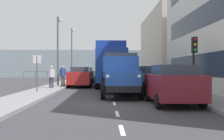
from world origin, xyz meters
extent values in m
plane|color=#38383D|center=(0.00, -10.84, 0.00)|extent=(80.00, 80.00, 0.00)
cube|color=gray|center=(-4.53, -10.84, 0.07)|extent=(2.15, 41.48, 0.15)
cube|color=gray|center=(4.53, -10.84, 0.07)|extent=(2.15, 41.48, 0.15)
cube|color=silver|center=(0.00, 5.22, 0.00)|extent=(0.12, 1.10, 0.01)
cube|color=silver|center=(0.00, 2.91, 0.00)|extent=(0.12, 1.10, 0.01)
cube|color=silver|center=(0.00, 0.28, 0.00)|extent=(0.12, 1.10, 0.01)
cube|color=silver|center=(0.00, -2.67, 0.00)|extent=(0.12, 1.10, 0.01)
cube|color=silver|center=(0.00, -5.42, 0.00)|extent=(0.12, 1.10, 0.01)
cube|color=silver|center=(0.00, -7.70, 0.00)|extent=(0.12, 1.10, 0.01)
cube|color=silver|center=(0.00, -10.35, 0.00)|extent=(0.12, 1.10, 0.01)
cube|color=silver|center=(0.00, -12.99, 0.00)|extent=(0.12, 1.10, 0.01)
cube|color=silver|center=(0.00, -15.79, 0.00)|extent=(0.12, 1.10, 0.01)
cube|color=silver|center=(0.00, -18.76, 0.00)|extent=(0.12, 1.10, 0.01)
cube|color=silver|center=(0.00, -21.73, 0.00)|extent=(0.12, 1.10, 0.01)
cube|color=silver|center=(0.00, -24.06, 0.00)|extent=(0.12, 1.10, 0.01)
cube|color=silver|center=(0.00, -26.65, 0.00)|extent=(0.12, 1.10, 0.01)
cube|color=silver|center=(0.00, -29.11, 0.00)|extent=(0.12, 1.10, 0.01)
cube|color=#2D3847|center=(-5.64, -2.70, 1.80)|extent=(0.08, 16.82, 1.40)
cube|color=#2D3847|center=(-5.64, -2.70, 4.80)|extent=(0.08, 16.82, 1.40)
cube|color=beige|center=(-9.00, -22.54, 4.51)|extent=(6.79, 15.58, 9.01)
cube|color=#84939E|center=(0.00, -34.58, 2.50)|extent=(80.00, 0.80, 5.00)
cylinder|color=#4C5156|center=(-14.00, -30.98, 0.60)|extent=(0.08, 0.08, 1.20)
cylinder|color=#4C5156|center=(-12.00, -30.98, 0.60)|extent=(0.08, 0.08, 1.20)
cylinder|color=#4C5156|center=(-10.00, -30.98, 0.60)|extent=(0.08, 0.08, 1.20)
cylinder|color=#4C5156|center=(-8.00, -30.98, 0.60)|extent=(0.08, 0.08, 1.20)
cylinder|color=#4C5156|center=(-6.00, -30.98, 0.60)|extent=(0.08, 0.08, 1.20)
cylinder|color=#4C5156|center=(-4.00, -30.98, 0.60)|extent=(0.08, 0.08, 1.20)
cylinder|color=#4C5156|center=(-2.00, -30.98, 0.60)|extent=(0.08, 0.08, 1.20)
cylinder|color=#4C5156|center=(0.00, -30.98, 0.60)|extent=(0.08, 0.08, 1.20)
cylinder|color=#4C5156|center=(2.00, -30.98, 0.60)|extent=(0.08, 0.08, 1.20)
cylinder|color=#4C5156|center=(4.00, -30.98, 0.60)|extent=(0.08, 0.08, 1.20)
cylinder|color=#4C5156|center=(6.00, -30.98, 0.60)|extent=(0.08, 0.08, 1.20)
cylinder|color=#4C5156|center=(8.00, -30.98, 0.60)|extent=(0.08, 0.08, 1.20)
cylinder|color=#4C5156|center=(10.00, -30.98, 0.60)|extent=(0.08, 0.08, 1.20)
cylinder|color=#4C5156|center=(12.00, -30.98, 0.60)|extent=(0.08, 0.08, 1.20)
cylinder|color=#4C5156|center=(14.00, -30.98, 0.60)|extent=(0.08, 0.08, 1.20)
cube|color=#4C5156|center=(0.00, -30.98, 1.12)|extent=(28.00, 0.08, 0.08)
cube|color=black|center=(-0.45, -2.91, 0.60)|extent=(1.64, 5.60, 0.30)
cube|color=#1E479E|center=(-0.45, -1.06, 1.10)|extent=(1.72, 1.90, 0.70)
cube|color=silver|center=(-0.45, -0.16, 1.07)|extent=(1.16, 0.08, 0.56)
sphere|color=white|center=(-1.19, -0.16, 1.20)|extent=(0.20, 0.20, 0.20)
sphere|color=white|center=(0.28, -0.16, 1.20)|extent=(0.20, 0.20, 0.20)
cube|color=#1E479E|center=(-0.45, -2.57, 1.67)|extent=(1.93, 1.34, 1.15)
cube|color=#2D3847|center=(-0.45, -2.57, 2.15)|extent=(1.78, 1.23, 0.56)
cube|color=#2D2319|center=(-0.45, -4.25, 0.83)|extent=(2.10, 2.80, 0.16)
cube|color=black|center=(-1.46, -4.25, 1.15)|extent=(0.08, 2.80, 0.56)
cube|color=black|center=(0.56, -4.25, 1.15)|extent=(0.08, 2.80, 0.56)
cylinder|color=black|center=(-1.42, -1.23, 0.45)|extent=(0.24, 0.90, 0.90)
cylinder|color=black|center=(0.52, -1.23, 0.45)|extent=(0.24, 0.90, 0.90)
cylinder|color=black|center=(-1.42, -4.45, 0.45)|extent=(0.24, 0.90, 0.90)
cylinder|color=black|center=(0.52, -4.45, 0.45)|extent=(0.24, 0.90, 0.90)
cube|color=#193899|center=(-0.10, -7.79, 1.82)|extent=(2.40, 2.21, 2.60)
cube|color=#2D3847|center=(-0.10, -7.79, 2.39)|extent=(2.20, 2.04, 0.80)
cube|color=#1933B2|center=(-0.10, -7.79, 3.22)|extent=(1.75, 0.20, 0.16)
cube|color=#193899|center=(-0.10, -11.78, 2.37)|extent=(2.50, 5.95, 3.00)
cube|color=black|center=(-0.10, -10.85, 0.70)|extent=(2.00, 8.07, 0.36)
cylinder|color=black|center=(-1.25, -7.87, 0.52)|extent=(0.28, 1.04, 1.04)
cylinder|color=black|center=(1.05, -7.87, 0.52)|extent=(0.28, 1.04, 1.04)
cylinder|color=black|center=(-1.25, -11.48, 0.52)|extent=(0.28, 1.04, 1.04)
cylinder|color=black|center=(1.05, -11.48, 0.52)|extent=(0.28, 1.04, 1.04)
cylinder|color=black|center=(-1.25, -13.61, 0.52)|extent=(0.28, 1.04, 1.04)
cylinder|color=black|center=(1.05, -13.61, 0.52)|extent=(0.28, 1.04, 1.04)
cube|color=maroon|center=(-2.51, 0.71, 0.80)|extent=(1.84, 3.84, 1.00)
cube|color=#2D3847|center=(-2.51, 0.91, 1.51)|extent=(1.51, 2.11, 0.42)
cylinder|color=black|center=(-1.64, -0.48, 0.30)|extent=(0.18, 0.60, 0.60)
cylinder|color=black|center=(-3.38, -0.48, 0.30)|extent=(0.18, 0.60, 0.60)
cylinder|color=black|center=(-1.64, 1.90, 0.30)|extent=(0.18, 0.60, 0.60)
cylinder|color=black|center=(-3.38, 1.90, 0.30)|extent=(0.18, 0.60, 0.60)
cube|color=#1E6670|center=(-2.51, -4.37, 0.80)|extent=(1.76, 4.56, 1.00)
cube|color=#2D3847|center=(-2.51, -4.17, 1.51)|extent=(1.45, 2.51, 0.42)
cylinder|color=black|center=(-1.67, -5.78, 0.30)|extent=(0.18, 0.60, 0.60)
cylinder|color=black|center=(-3.35, -5.78, 0.30)|extent=(0.18, 0.60, 0.60)
cylinder|color=black|center=(-1.67, -2.95, 0.30)|extent=(0.18, 0.60, 0.60)
cylinder|color=black|center=(-3.35, -2.95, 0.30)|extent=(0.18, 0.60, 0.60)
cube|color=#B21E1E|center=(2.51, -10.34, 0.80)|extent=(1.84, 4.40, 1.00)
cube|color=#2D3847|center=(2.51, -10.54, 1.51)|extent=(1.51, 2.42, 0.42)
cylinder|color=black|center=(1.63, -8.98, 0.30)|extent=(0.18, 0.60, 0.60)
cylinder|color=black|center=(3.38, -8.98, 0.30)|extent=(0.18, 0.60, 0.60)
cylinder|color=black|center=(1.63, -11.71, 0.30)|extent=(0.18, 0.60, 0.60)
cylinder|color=black|center=(3.38, -11.71, 0.30)|extent=(0.18, 0.60, 0.60)
cube|color=black|center=(2.51, -16.72, 0.80)|extent=(1.79, 4.18, 1.00)
cube|color=#2D3847|center=(2.51, -16.92, 1.51)|extent=(1.46, 2.30, 0.42)
cylinder|color=black|center=(1.66, -15.42, 0.30)|extent=(0.18, 0.60, 0.60)
cylinder|color=black|center=(3.36, -15.42, 0.30)|extent=(0.18, 0.60, 0.60)
cylinder|color=black|center=(1.66, -18.02, 0.30)|extent=(0.18, 0.60, 0.60)
cylinder|color=black|center=(3.36, -18.02, 0.30)|extent=(0.18, 0.60, 0.60)
cylinder|color=#383342|center=(4.30, -7.30, 0.55)|extent=(0.14, 0.14, 0.80)
cylinder|color=#383342|center=(4.48, -7.30, 0.55)|extent=(0.14, 0.14, 0.80)
cylinder|color=silver|center=(4.39, -7.30, 1.26)|extent=(0.34, 0.34, 0.63)
cylinder|color=silver|center=(4.17, -7.30, 1.23)|extent=(0.09, 0.09, 0.58)
cylinder|color=silver|center=(4.61, -7.30, 1.23)|extent=(0.09, 0.09, 0.58)
sphere|color=tan|center=(4.39, -7.30, 1.68)|extent=(0.22, 0.22, 0.22)
cylinder|color=#4C473D|center=(3.88, -9.96, 0.56)|extent=(0.14, 0.14, 0.82)
cylinder|color=#4C473D|center=(4.06, -9.96, 0.56)|extent=(0.14, 0.14, 0.82)
cylinder|color=#2D4C8C|center=(3.97, -9.96, 1.30)|extent=(0.34, 0.34, 0.65)
cylinder|color=#2D4C8C|center=(3.75, -9.96, 1.26)|extent=(0.09, 0.09, 0.60)
cylinder|color=#2D4C8C|center=(4.19, -9.96, 1.26)|extent=(0.09, 0.09, 0.60)
sphere|color=tan|center=(3.97, -9.96, 1.73)|extent=(0.22, 0.22, 0.22)
cylinder|color=black|center=(-4.61, -2.57, 1.75)|extent=(0.12, 0.12, 3.20)
cube|color=black|center=(-4.61, -2.43, 2.90)|extent=(0.28, 0.24, 0.90)
sphere|color=red|center=(-4.61, -2.31, 3.20)|extent=(0.18, 0.18, 0.18)
sphere|color=orange|center=(-4.61, -2.31, 2.90)|extent=(0.18, 0.18, 0.18)
sphere|color=green|center=(-4.61, -2.31, 2.60)|extent=(0.18, 0.18, 0.18)
cylinder|color=#59595B|center=(4.47, -10.36, 3.12)|extent=(0.16, 0.16, 5.94)
cylinder|color=#59595B|center=(4.47, -10.81, 5.99)|extent=(0.10, 0.90, 0.10)
sphere|color=silver|center=(4.47, -11.26, 5.94)|extent=(0.32, 0.32, 0.32)
cylinder|color=#59595B|center=(4.53, -20.16, 3.42)|extent=(0.16, 0.16, 6.54)
cylinder|color=#59595B|center=(4.53, -20.61, 6.59)|extent=(0.10, 0.90, 0.10)
sphere|color=silver|center=(4.53, -21.06, 6.54)|extent=(0.32, 0.32, 0.32)
cylinder|color=#4C4C4C|center=(4.63, -4.21, 1.25)|extent=(0.07, 0.07, 2.20)
cube|color=silver|center=(4.63, -4.21, 2.15)|extent=(0.50, 0.04, 0.50)
camera|label=1|loc=(0.44, 11.60, 1.55)|focal=40.53mm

